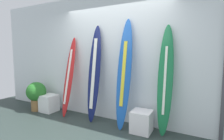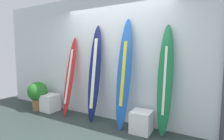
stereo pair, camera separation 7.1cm
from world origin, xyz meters
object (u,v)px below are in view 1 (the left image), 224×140
at_px(surfboard_emerald, 165,80).
at_px(potted_plant, 36,94).
at_px(display_block_left, 142,121).
at_px(surfboard_crimson, 69,77).
at_px(surfboard_cobalt, 124,74).
at_px(display_block_center, 49,103).
at_px(surfboard_navy, 94,74).

height_order(surfboard_emerald, potted_plant, surfboard_emerald).
bearing_deg(surfboard_emerald, display_block_left, -164.10).
bearing_deg(potted_plant, surfboard_crimson, 8.39).
bearing_deg(surfboard_cobalt, display_block_center, -178.50).
xyz_separation_m(surfboard_crimson, potted_plant, (-0.99, -0.15, -0.48)).
relative_size(surfboard_emerald, display_block_left, 4.95).
relative_size(surfboard_cobalt, surfboard_emerald, 1.09).
bearing_deg(surfboard_cobalt, surfboard_crimson, -179.89).
distance_m(surfboard_cobalt, surfboard_emerald, 0.79).
relative_size(surfboard_navy, surfboard_emerald, 1.04).
relative_size(surfboard_crimson, display_block_center, 4.38).
height_order(surfboard_cobalt, display_block_left, surfboard_cobalt).
relative_size(surfboard_crimson, surfboard_navy, 0.89).
distance_m(display_block_center, potted_plant, 0.43).
height_order(surfboard_navy, display_block_center, surfboard_navy).
distance_m(display_block_left, potted_plant, 2.83).
bearing_deg(surfboard_navy, surfboard_cobalt, -1.68).
bearing_deg(surfboard_emerald, surfboard_navy, -178.09).
height_order(display_block_left, potted_plant, potted_plant).
distance_m(surfboard_navy, surfboard_emerald, 1.51).
distance_m(surfboard_cobalt, potted_plant, 2.51).
height_order(surfboard_crimson, display_block_left, surfboard_crimson).
height_order(surfboard_crimson, surfboard_cobalt, surfboard_cobalt).
bearing_deg(surfboard_navy, display_block_center, -176.78).
bearing_deg(display_block_left, potted_plant, -177.78).
relative_size(surfboard_cobalt, display_block_center, 5.12).
height_order(surfboard_crimson, surfboard_navy, surfboard_navy).
distance_m(surfboard_navy, display_block_left, 1.40).
bearing_deg(potted_plant, display_block_left, 2.22).
bearing_deg(potted_plant, display_block_center, 15.21).
bearing_deg(display_block_center, potted_plant, -164.79).
xyz_separation_m(surfboard_cobalt, surfboard_emerald, (0.78, 0.07, -0.09)).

